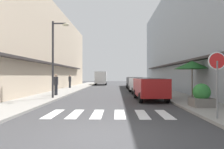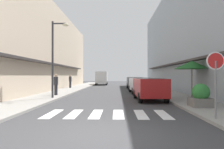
{
  "view_description": "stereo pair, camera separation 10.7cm",
  "coord_description": "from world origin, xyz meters",
  "views": [
    {
      "loc": [
        0.33,
        -5.65,
        1.65
      ],
      "look_at": [
        -0.05,
        12.78,
        1.75
      ],
      "focal_mm": 33.44,
      "sensor_mm": 36.0,
      "label": 1
    },
    {
      "loc": [
        0.43,
        -5.65,
        1.65
      ],
      "look_at": [
        -0.05,
        12.78,
        1.75
      ],
      "focal_mm": 33.44,
      "sensor_mm": 36.0,
      "label": 2
    }
  ],
  "objects": [
    {
      "name": "parked_car_near",
      "position": [
        2.56,
        8.25,
        0.92
      ],
      "size": [
        1.9,
        4.11,
        1.47
      ],
      "color": "maroon",
      "rests_on": "ground_plane"
    },
    {
      "name": "cafe_umbrella",
      "position": [
        5.53,
        8.74,
        2.37
      ],
      "size": [
        2.41,
        2.41,
        2.54
      ],
      "color": "#262626",
      "rests_on": "sidewalk_right"
    },
    {
      "name": "parked_car_far",
      "position": [
        2.56,
        20.54,
        0.92
      ],
      "size": [
        1.82,
        3.96,
        1.47
      ],
      "color": "black",
      "rests_on": "ground_plane"
    },
    {
      "name": "street_lamp",
      "position": [
        -3.89,
        8.72,
        3.37
      ],
      "size": [
        1.19,
        0.28,
        5.31
      ],
      "color": "#38383D",
      "rests_on": "sidewalk_left"
    },
    {
      "name": "parked_car_mid",
      "position": [
        2.56,
        13.98,
        0.92
      ],
      "size": [
        1.93,
        4.42,
        1.47
      ],
      "color": "silver",
      "rests_on": "ground_plane"
    },
    {
      "name": "planter_corner",
      "position": [
        4.55,
        4.75,
        0.62
      ],
      "size": [
        1.02,
        1.02,
        1.14
      ],
      "color": "slate",
      "rests_on": "sidewalk_right"
    },
    {
      "name": "ground_plane",
      "position": [
        0.0,
        15.37,
        0.0
      ],
      "size": [
        84.51,
        84.51,
        0.0
      ],
      "primitive_type": "plane",
      "color": "#38383A"
    },
    {
      "name": "delivery_van",
      "position": [
        -2.41,
        31.83,
        1.41
      ],
      "size": [
        2.11,
        5.44,
        2.37
      ],
      "color": "silver",
      "rests_on": "ground_plane"
    },
    {
      "name": "building_row_right",
      "position": [
        8.72,
        16.29,
        5.79
      ],
      "size": [
        5.5,
        36.57,
        11.58
      ],
      "color": "#939EA8",
      "rests_on": "ground_plane"
    },
    {
      "name": "round_street_sign",
      "position": [
        3.94,
        1.89,
        1.94
      ],
      "size": [
        0.65,
        0.07,
        2.38
      ],
      "color": "slate",
      "rests_on": "sidewalk_right"
    },
    {
      "name": "sidewalk_left",
      "position": [
        -4.92,
        15.37,
        0.06
      ],
      "size": [
        2.62,
        53.78,
        0.12
      ],
      "primitive_type": "cube",
      "color": "gray",
      "rests_on": "ground_plane"
    },
    {
      "name": "sidewalk_right",
      "position": [
        4.92,
        15.37,
        0.06
      ],
      "size": [
        2.62,
        53.78,
        0.12
      ],
      "primitive_type": "cube",
      "color": "gray",
      "rests_on": "ground_plane"
    },
    {
      "name": "crosswalk",
      "position": [
        -0.0,
        3.25,
        0.01
      ],
      "size": [
        5.2,
        2.2,
        0.01
      ],
      "color": "silver",
      "rests_on": "ground_plane"
    },
    {
      "name": "building_row_left",
      "position": [
        -8.72,
        16.29,
        4.69
      ],
      "size": [
        5.5,
        36.57,
        9.39
      ],
      "color": "#C6B299",
      "rests_on": "ground_plane"
    },
    {
      "name": "pedestrian_walking_far",
      "position": [
        -5.49,
        20.34,
        0.98
      ],
      "size": [
        0.34,
        0.34,
        1.64
      ],
      "rotation": [
        0.0,
        0.0,
        5.93
      ],
      "color": "#282B33",
      "rests_on": "sidewalk_left"
    },
    {
      "name": "pedestrian_walking_near",
      "position": [
        -4.43,
        10.67,
        0.99
      ],
      "size": [
        0.34,
        0.34,
        1.66
      ],
      "rotation": [
        0.0,
        0.0,
        3.69
      ],
      "color": "#282B33",
      "rests_on": "sidewalk_left"
    }
  ]
}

